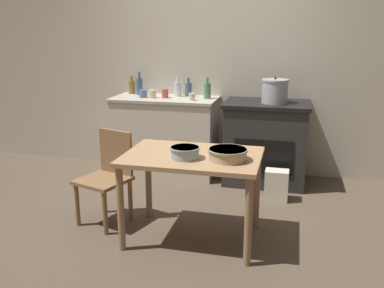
{
  "coord_description": "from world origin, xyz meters",
  "views": [
    {
      "loc": [
        0.96,
        -3.45,
        1.71
      ],
      "look_at": [
        0.0,
        0.5,
        0.6
      ],
      "focal_mm": 40.0,
      "sensor_mm": 36.0,
      "label": 1
    }
  ],
  "objects_px": {
    "mixing_bowl_large": "(185,152)",
    "cup_mid_right": "(152,94)",
    "mixing_bowl_small": "(228,154)",
    "bottle_left": "(188,89)",
    "work_table": "(192,167)",
    "bottle_center": "(207,90)",
    "stove": "(266,142)",
    "chair": "(108,174)",
    "cup_right": "(143,94)",
    "flour_sack": "(276,185)",
    "bottle_far_left": "(140,86)",
    "bottle_center_left": "(178,89)",
    "cup_far_right": "(165,93)",
    "stock_pot": "(275,91)",
    "bottle_mid_left": "(132,87)",
    "cup_center_right": "(192,97)"
  },
  "relations": [
    {
      "from": "work_table",
      "to": "cup_mid_right",
      "type": "bearing_deg",
      "value": 119.36
    },
    {
      "from": "mixing_bowl_small",
      "to": "cup_mid_right",
      "type": "distance_m",
      "value": 1.93
    },
    {
      "from": "work_table",
      "to": "bottle_mid_left",
      "type": "relative_size",
      "value": 5.12
    },
    {
      "from": "mixing_bowl_small",
      "to": "bottle_left",
      "type": "height_order",
      "value": "bottle_left"
    },
    {
      "from": "cup_mid_right",
      "to": "cup_right",
      "type": "xyz_separation_m",
      "value": [
        -0.12,
        0.01,
        -0.0
      ]
    },
    {
      "from": "stock_pot",
      "to": "bottle_left",
      "type": "xyz_separation_m",
      "value": [
        -1.01,
        0.24,
        -0.04
      ]
    },
    {
      "from": "bottle_center",
      "to": "cup_mid_right",
      "type": "distance_m",
      "value": 0.63
    },
    {
      "from": "cup_center_right",
      "to": "bottle_far_left",
      "type": "bearing_deg",
      "value": 159.96
    },
    {
      "from": "bottle_left",
      "to": "bottle_mid_left",
      "type": "relative_size",
      "value": 1.01
    },
    {
      "from": "work_table",
      "to": "bottle_center_left",
      "type": "distance_m",
      "value": 1.82
    },
    {
      "from": "bottle_far_left",
      "to": "cup_far_right",
      "type": "relative_size",
      "value": 2.64
    },
    {
      "from": "bottle_far_left",
      "to": "bottle_center_left",
      "type": "distance_m",
      "value": 0.48
    },
    {
      "from": "bottle_left",
      "to": "mixing_bowl_large",
      "type": "bearing_deg",
      "value": -76.7
    },
    {
      "from": "mixing_bowl_small",
      "to": "bottle_center_left",
      "type": "relative_size",
      "value": 1.33
    },
    {
      "from": "bottle_left",
      "to": "cup_far_right",
      "type": "distance_m",
      "value": 0.3
    },
    {
      "from": "work_table",
      "to": "chair",
      "type": "xyz_separation_m",
      "value": [
        -0.81,
        0.16,
        -0.18
      ]
    },
    {
      "from": "mixing_bowl_large",
      "to": "bottle_left",
      "type": "xyz_separation_m",
      "value": [
        -0.43,
        1.82,
        0.22
      ]
    },
    {
      "from": "work_table",
      "to": "cup_mid_right",
      "type": "distance_m",
      "value": 1.74
    },
    {
      "from": "bottle_far_left",
      "to": "cup_far_right",
      "type": "height_order",
      "value": "bottle_far_left"
    },
    {
      "from": "bottle_center",
      "to": "cup_mid_right",
      "type": "xyz_separation_m",
      "value": [
        -0.62,
        -0.11,
        -0.05
      ]
    },
    {
      "from": "mixing_bowl_large",
      "to": "stove",
      "type": "bearing_deg",
      "value": 72.55
    },
    {
      "from": "stove",
      "to": "cup_mid_right",
      "type": "distance_m",
      "value": 1.4
    },
    {
      "from": "flour_sack",
      "to": "cup_right",
      "type": "relative_size",
      "value": 3.51
    },
    {
      "from": "chair",
      "to": "bottle_left",
      "type": "xyz_separation_m",
      "value": [
        0.35,
        1.56,
        0.56
      ]
    },
    {
      "from": "work_table",
      "to": "cup_mid_right",
      "type": "xyz_separation_m",
      "value": [
        -0.83,
        1.48,
        0.34
      ]
    },
    {
      "from": "work_table",
      "to": "cup_mid_right",
      "type": "height_order",
      "value": "cup_mid_right"
    },
    {
      "from": "bottle_center",
      "to": "stove",
      "type": "bearing_deg",
      "value": -6.55
    },
    {
      "from": "flour_sack",
      "to": "bottle_center_left",
      "type": "height_order",
      "value": "bottle_center_left"
    },
    {
      "from": "bottle_center_left",
      "to": "bottle_far_left",
      "type": "bearing_deg",
      "value": 177.97
    },
    {
      "from": "stove",
      "to": "bottle_left",
      "type": "bearing_deg",
      "value": 168.16
    },
    {
      "from": "bottle_mid_left",
      "to": "cup_center_right",
      "type": "xyz_separation_m",
      "value": [
        0.84,
        -0.32,
        -0.04
      ]
    },
    {
      "from": "cup_far_right",
      "to": "mixing_bowl_large",
      "type": "bearing_deg",
      "value": -67.95
    },
    {
      "from": "flour_sack",
      "to": "mixing_bowl_large",
      "type": "distance_m",
      "value": 1.43
    },
    {
      "from": "mixing_bowl_large",
      "to": "cup_mid_right",
      "type": "xyz_separation_m",
      "value": [
        -0.8,
        1.59,
        0.19
      ]
    },
    {
      "from": "mixing_bowl_small",
      "to": "bottle_left",
      "type": "relative_size",
      "value": 1.43
    },
    {
      "from": "cup_right",
      "to": "flour_sack",
      "type": "bearing_deg",
      "value": -17.32
    },
    {
      "from": "bottle_far_left",
      "to": "cup_center_right",
      "type": "distance_m",
      "value": 0.76
    },
    {
      "from": "mixing_bowl_small",
      "to": "bottle_left",
      "type": "xyz_separation_m",
      "value": [
        -0.76,
        1.79,
        0.22
      ]
    },
    {
      "from": "bottle_far_left",
      "to": "cup_right",
      "type": "bearing_deg",
      "value": -59.91
    },
    {
      "from": "stove",
      "to": "bottle_center_left",
      "type": "xyz_separation_m",
      "value": [
        -1.06,
        0.16,
        0.55
      ]
    },
    {
      "from": "mixing_bowl_large",
      "to": "bottle_left",
      "type": "height_order",
      "value": "bottle_left"
    },
    {
      "from": "stove",
      "to": "cup_mid_right",
      "type": "height_order",
      "value": "cup_mid_right"
    },
    {
      "from": "work_table",
      "to": "mixing_bowl_small",
      "type": "xyz_separation_m",
      "value": [
        0.3,
        -0.07,
        0.15
      ]
    },
    {
      "from": "cup_right",
      "to": "mixing_bowl_small",
      "type": "bearing_deg",
      "value": -51.48
    },
    {
      "from": "mixing_bowl_large",
      "to": "mixing_bowl_small",
      "type": "height_order",
      "value": "mixing_bowl_large"
    },
    {
      "from": "bottle_center",
      "to": "cup_mid_right",
      "type": "bearing_deg",
      "value": -169.73
    },
    {
      "from": "mixing_bowl_large",
      "to": "cup_mid_right",
      "type": "bearing_deg",
      "value": 116.72
    },
    {
      "from": "mixing_bowl_small",
      "to": "bottle_center",
      "type": "distance_m",
      "value": 1.76
    },
    {
      "from": "stove",
      "to": "bottle_center_left",
      "type": "relative_size",
      "value": 4.01
    },
    {
      "from": "work_table",
      "to": "bottle_left",
      "type": "xyz_separation_m",
      "value": [
        -0.46,
        1.71,
        0.38
      ]
    }
  ]
}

